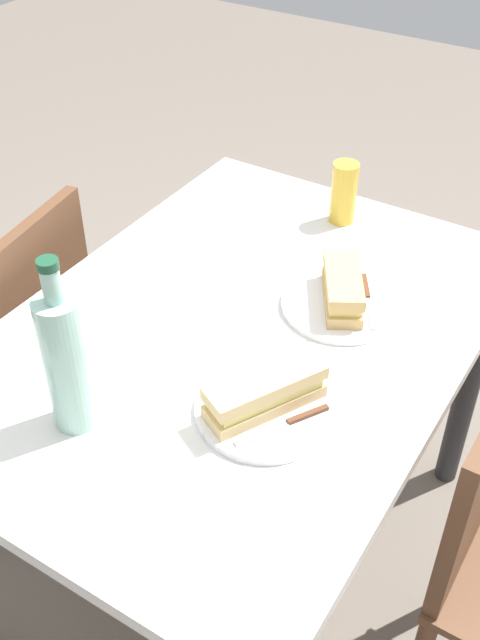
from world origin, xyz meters
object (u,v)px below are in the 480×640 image
(knife_near, at_px, (288,423))
(beer_glass, at_px, (344,193))
(plate_far, at_px, (341,305))
(knife_far, at_px, (368,298))
(chair_near, at_px, (16,343))
(baguette_sandwich_far, at_px, (343,288))
(dining_table, at_px, (240,370))
(plate_near, at_px, (265,409))
(water_bottle, at_px, (66,361))
(baguette_sandwich_near, at_px, (265,392))

(knife_near, bearing_deg, beer_glass, -161.40)
(plate_far, distance_m, knife_far, 0.06)
(plate_far, height_order, knife_far, knife_far)
(chair_near, distance_m, beer_glass, 0.88)
(chair_near, relative_size, plate_far, 3.50)
(baguette_sandwich_far, height_order, beer_glass, beer_glass)
(dining_table, bearing_deg, beer_glass, -178.88)
(baguette_sandwich_far, bearing_deg, plate_near, 3.10)
(plate_far, height_order, water_bottle, water_bottle)
(plate_far, bearing_deg, water_bottle, -25.20)
(knife_near, xyz_separation_m, water_bottle, (0.17, -0.32, 0.12))
(baguette_sandwich_far, bearing_deg, beer_glass, -154.13)
(chair_near, relative_size, knife_far, 5.35)
(chair_near, xyz_separation_m, beer_glass, (-0.53, 0.61, 0.35))
(knife_near, distance_m, water_bottle, 0.38)
(beer_glass, bearing_deg, plate_far, 25.87)
(chair_near, bearing_deg, dining_table, 95.78)
(plate_far, height_order, beer_glass, beer_glass)
(baguette_sandwich_near, relative_size, baguette_sandwich_far, 1.16)
(plate_near, distance_m, plate_far, 0.34)
(chair_near, bearing_deg, knife_near, 81.43)
(baguette_sandwich_near, bearing_deg, knife_near, 74.27)
(baguette_sandwich_near, height_order, knife_near, baguette_sandwich_near)
(chair_near, xyz_separation_m, knife_near, (0.13, 0.83, 0.30))
(baguette_sandwich_near, relative_size, knife_far, 1.39)
(baguette_sandwich_near, bearing_deg, beer_glass, -165.44)
(knife_near, relative_size, beer_glass, 1.08)
(plate_far, xyz_separation_m, baguette_sandwich_far, (-0.00, 0.00, 0.04))
(knife_far, bearing_deg, water_bottle, -27.17)
(baguette_sandwich_near, bearing_deg, baguette_sandwich_far, -176.90)
(knife_far, bearing_deg, plate_near, -3.57)
(plate_near, xyz_separation_m, plate_far, (-0.34, -0.02, 0.00))
(plate_far, distance_m, beer_glass, 0.35)
(chair_near, distance_m, baguette_sandwich_near, 0.85)
(dining_table, distance_m, knife_near, 0.31)
(plate_far, bearing_deg, chair_near, -73.35)
(knife_far, bearing_deg, knife_near, 4.59)
(plate_near, bearing_deg, baguette_sandwich_far, -176.90)
(dining_table, height_order, plate_near, plate_near)
(plate_near, distance_m, knife_far, 0.38)
(plate_near, distance_m, baguette_sandwich_far, 0.34)
(water_bottle, height_order, beer_glass, water_bottle)
(baguette_sandwich_far, xyz_separation_m, water_bottle, (0.52, -0.25, 0.09))
(plate_near, relative_size, knife_far, 1.53)
(dining_table, bearing_deg, plate_far, 139.58)
(plate_near, distance_m, knife_near, 0.06)
(dining_table, distance_m, plate_far, 0.25)
(chair_near, xyz_separation_m, plate_near, (0.11, 0.78, 0.29))
(chair_near, distance_m, water_bottle, 0.72)
(baguette_sandwich_far, bearing_deg, dining_table, -40.42)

